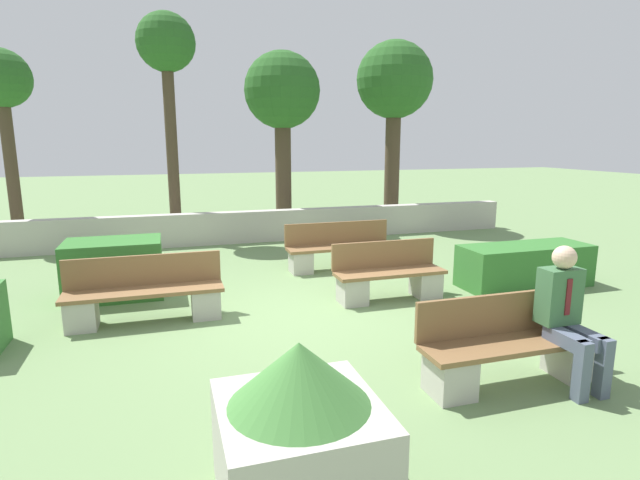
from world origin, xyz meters
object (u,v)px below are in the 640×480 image
planter_corner_left (300,430)px  tree_rightmost (394,85)px  person_seated_man (568,310)px  tree_center_right (282,96)px  bench_right_side (340,251)px  bench_left_side (389,279)px  bench_back (145,297)px  tree_leftmost (2,88)px  tree_center_left (167,55)px  bench_front (511,352)px

planter_corner_left → tree_rightmost: bearing=61.8°
person_seated_man → tree_center_right: bearing=94.1°
tree_rightmost → bench_right_side: bearing=-125.7°
bench_left_side → person_seated_man: person_seated_man is taller
bench_back → planter_corner_left: 3.91m
planter_corner_left → tree_leftmost: size_ratio=0.26×
bench_right_side → bench_back: (-3.28, -1.78, -0.00)m
planter_corner_left → tree_center_right: size_ratio=0.25×
tree_center_right → person_seated_man: bearing=-85.9°
bench_back → tree_rightmost: 9.08m
tree_leftmost → tree_rightmost: 8.96m
planter_corner_left → bench_back: bearing=105.4°
bench_right_side → tree_center_right: (-0.05, 4.24, 3.05)m
planter_corner_left → tree_center_right: 10.43m
person_seated_man → tree_center_left: 9.59m
bench_left_side → tree_leftmost: (-6.18, 5.89, 3.04)m
person_seated_man → tree_leftmost: 11.30m
person_seated_man → tree_center_right: 9.35m
tree_rightmost → tree_center_left: bearing=-176.3°
bench_front → bench_back: size_ratio=0.93×
tree_center_right → planter_corner_left: bearing=-102.6°
bench_back → planter_corner_left: planter_corner_left is taller
tree_rightmost → tree_leftmost: bearing=179.8°
bench_back → bench_right_side: bearing=23.8°
tree_center_left → tree_center_right: bearing=12.8°
tree_center_right → tree_rightmost: 2.95m
bench_front → tree_leftmost: bearing=125.7°
bench_left_side → person_seated_man: bearing=-79.4°
bench_front → tree_leftmost: size_ratio=0.44×
tree_rightmost → tree_center_right: bearing=175.1°
bench_back → planter_corner_left: (1.04, -3.76, 0.20)m
tree_center_left → tree_leftmost: bearing=173.2°
bench_right_side → person_seated_man: size_ratio=1.49×
bench_front → planter_corner_left: planter_corner_left is taller
tree_leftmost → tree_rightmost: bearing=-0.2°
bench_back → tree_center_right: tree_center_right is taller
tree_center_left → tree_rightmost: bearing=3.7°
tree_leftmost → planter_corner_left: bearing=-68.1°
person_seated_man → tree_rightmost: (2.28, 8.69, 2.96)m
bench_back → tree_rightmost: tree_rightmost is taller
tree_leftmost → tree_rightmost: tree_rightmost is taller
planter_corner_left → person_seated_man: bearing=16.6°
bench_left_side → person_seated_man: (0.50, -2.84, 0.42)m
bench_left_side → tree_rightmost: tree_rightmost is taller
bench_left_side → tree_rightmost: size_ratio=0.34×
planter_corner_left → tree_leftmost: 10.70m
bench_left_side → bench_back: 3.37m
planter_corner_left → tree_center_left: tree_center_left is taller
tree_center_left → planter_corner_left: bearing=-86.8°
bench_right_side → tree_rightmost: bearing=49.2°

